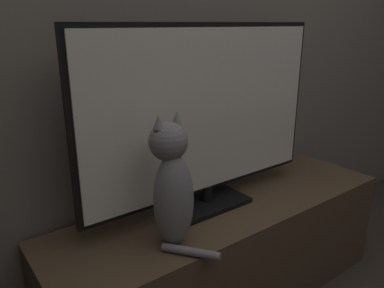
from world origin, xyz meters
name	(u,v)px	position (x,y,z in m)	size (l,w,h in m)	color
wall_back	(189,0)	(0.00, 1.22, 1.30)	(4.80, 0.05, 2.60)	#756B5B
tv_stand	(226,253)	(0.00, 0.95, 0.24)	(1.57, 0.46, 0.47)	brown
tv	(207,117)	(-0.07, 1.01, 0.86)	(1.11, 0.21, 0.74)	black
cat	(172,186)	(-0.35, 0.85, 0.69)	(0.15, 0.27, 0.46)	gray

